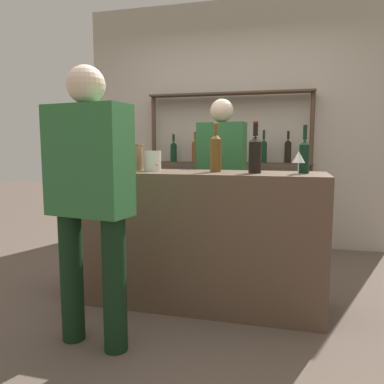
{
  "coord_description": "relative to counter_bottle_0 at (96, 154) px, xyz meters",
  "views": [
    {
      "loc": [
        0.67,
        -2.59,
        1.17
      ],
      "look_at": [
        0.0,
        0.0,
        0.83
      ],
      "focal_mm": 35.0,
      "sensor_mm": 36.0,
      "label": 1
    }
  ],
  "objects": [
    {
      "name": "ground_plane",
      "position": [
        0.77,
        -0.01,
        -1.1
      ],
      "size": [
        16.0,
        16.0,
        0.0
      ],
      "primitive_type": "plane",
      "color": "brown"
    },
    {
      "name": "cork_jar",
      "position": [
        0.46,
        0.0,
        -0.05
      ],
      "size": [
        0.13,
        0.13,
        0.15
      ],
      "color": "silver",
      "rests_on": "bar_counter"
    },
    {
      "name": "counter_bottle_2",
      "position": [
        0.93,
        0.02,
        0.02
      ],
      "size": [
        0.08,
        0.08,
        0.35
      ],
      "color": "brown",
      "rests_on": "bar_counter"
    },
    {
      "name": "counter_bottle_4",
      "position": [
        1.54,
        0.03,
        0.0
      ],
      "size": [
        0.07,
        0.07,
        0.32
      ],
      "color": "black",
      "rests_on": "bar_counter"
    },
    {
      "name": "counter_bottle_0",
      "position": [
        0.0,
        0.0,
        0.0
      ],
      "size": [
        0.07,
        0.07,
        0.32
      ],
      "color": "black",
      "rests_on": "bar_counter"
    },
    {
      "name": "server_behind_counter",
      "position": [
        0.85,
        0.73,
        -0.17
      ],
      "size": [
        0.44,
        0.24,
        1.58
      ],
      "rotation": [
        0.0,
        0.0,
        -1.7
      ],
      "color": "black",
      "rests_on": "ground_plane"
    },
    {
      "name": "counter_bottle_3",
      "position": [
        0.24,
        -0.14,
        0.01
      ],
      "size": [
        0.08,
        0.08,
        0.33
      ],
      "color": "brown",
      "rests_on": "bar_counter"
    },
    {
      "name": "bar_counter",
      "position": [
        0.77,
        -0.01,
        -0.61
      ],
      "size": [
        1.87,
        0.52,
        0.98
      ],
      "primitive_type": "cube",
      "color": "brown",
      "rests_on": "ground_plane"
    },
    {
      "name": "counter_bottle_1",
      "position": [
        1.22,
        -0.04,
        0.02
      ],
      "size": [
        0.09,
        0.09,
        0.35
      ],
      "color": "black",
      "rests_on": "bar_counter"
    },
    {
      "name": "customer_left",
      "position": [
        0.36,
        -0.74,
        -0.17
      ],
      "size": [
        0.51,
        0.28,
        1.6
      ],
      "rotation": [
        0.0,
        0.0,
        1.41
      ],
      "color": "black",
      "rests_on": "ground_plane"
    },
    {
      "name": "counter_bottle_5",
      "position": [
        -0.05,
        -0.09,
        0.0
      ],
      "size": [
        0.09,
        0.09,
        0.31
      ],
      "color": "silver",
      "rests_on": "bar_counter"
    },
    {
      "name": "back_shelf",
      "position": [
        0.77,
        1.67,
        0.05
      ],
      "size": [
        1.86,
        0.18,
        1.75
      ],
      "color": "#4C3828",
      "rests_on": "ground_plane"
    },
    {
      "name": "wine_glass",
      "position": [
        1.5,
        -0.07,
        -0.01
      ],
      "size": [
        0.08,
        0.08,
        0.15
      ],
      "color": "silver",
      "rests_on": "bar_counter"
    },
    {
      "name": "ice_bucket",
      "position": [
        0.26,
        0.03,
        -0.02
      ],
      "size": [
        0.24,
        0.24,
        0.2
      ],
      "color": "#846647",
      "rests_on": "bar_counter"
    },
    {
      "name": "back_wall",
      "position": [
        0.77,
        1.85,
        0.3
      ],
      "size": [
        3.47,
        0.12,
        2.8
      ],
      "primitive_type": "cube",
      "color": "#B2A899",
      "rests_on": "ground_plane"
    }
  ]
}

